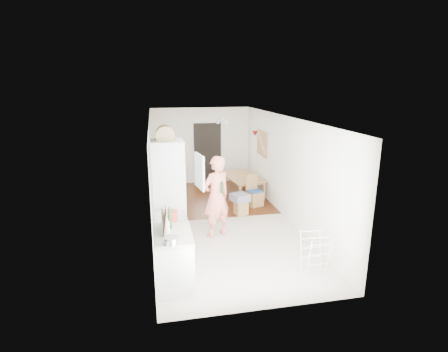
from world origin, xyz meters
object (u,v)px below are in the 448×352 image
object	(u,v)px
dining_table	(243,187)
drying_rack	(315,253)
person	(216,190)
dining_chair	(255,191)
stool	(241,208)

from	to	relation	value
dining_table	drying_rack	size ratio (longest dim) A/B	1.84
person	dining_chair	size ratio (longest dim) A/B	2.46
person	dining_table	bearing A→B (deg)	-140.79
dining_chair	stool	bearing A→B (deg)	-150.21
stool	dining_chair	bearing A→B (deg)	46.74
dining_table	dining_chair	world-z (taller)	dining_chair
person	stool	xyz separation A→B (m)	(0.83, 1.12, -0.87)
dining_table	drying_rack	bearing A→B (deg)	173.08
dining_chair	dining_table	bearing A→B (deg)	75.97
dining_chair	drying_rack	distance (m)	3.56
person	dining_chair	world-z (taller)	person
person	drying_rack	size ratio (longest dim) A/B	2.82
person	drying_rack	xyz separation A→B (m)	(1.41, -1.87, -0.68)
dining_chair	drying_rack	size ratio (longest dim) A/B	1.15
dining_table	stool	world-z (taller)	dining_table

